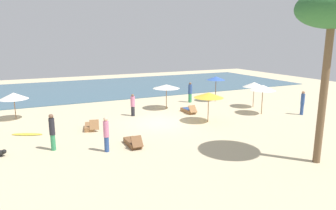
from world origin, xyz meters
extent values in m
plane|color=beige|center=(0.00, 0.00, 0.00)|extent=(60.00, 60.00, 0.00)
cube|color=#3D6075|center=(0.00, 17.00, 0.03)|extent=(48.00, 16.00, 0.06)
cylinder|color=olive|center=(9.06, 1.12, 1.05)|extent=(0.05, 0.05, 2.10)
cone|color=silver|center=(9.06, 1.12, 1.94)|extent=(1.88, 1.88, 0.41)
cylinder|color=brown|center=(-9.06, 5.34, 0.95)|extent=(0.05, 0.05, 1.90)
cone|color=silver|center=(-9.06, 5.34, 1.72)|extent=(1.97, 1.97, 0.47)
cylinder|color=brown|center=(8.01, -1.05, 1.11)|extent=(0.06, 0.06, 2.21)
cone|color=white|center=(8.01, -1.05, 2.06)|extent=(1.89, 1.89, 0.41)
cylinder|color=olive|center=(3.02, -1.23, 1.02)|extent=(0.06, 0.06, 2.04)
cone|color=gold|center=(3.02, -1.23, 1.91)|extent=(2.05, 2.05, 0.36)
cylinder|color=olive|center=(2.17, 3.75, 0.99)|extent=(0.06, 0.06, 1.99)
cone|color=silver|center=(2.17, 3.75, 1.88)|extent=(2.19, 2.19, 0.32)
cylinder|color=brown|center=(7.65, 4.67, 1.13)|extent=(0.06, 0.06, 2.27)
cone|color=#3359B2|center=(7.65, 4.67, 2.15)|extent=(1.70, 1.70, 0.33)
cube|color=brown|center=(-3.29, -3.50, 0.14)|extent=(0.62, 1.51, 0.28)
cube|color=brown|center=(-3.28, -4.20, 0.43)|extent=(0.58, 0.47, 0.55)
cube|color=olive|center=(-4.76, 0.62, 0.14)|extent=(0.92, 1.60, 0.28)
cube|color=olive|center=(-4.60, -0.06, 0.44)|extent=(0.64, 0.51, 0.60)
cube|color=olive|center=(3.18, 1.87, 0.14)|extent=(0.60, 1.50, 0.28)
cube|color=olive|center=(3.18, 1.17, 0.42)|extent=(0.57, 0.49, 0.53)
cube|color=#2D4C8C|center=(3.18, 1.87, 0.30)|extent=(0.51, 1.05, 0.03)
cylinder|color=#2D4C8C|center=(10.63, -2.54, 0.40)|extent=(0.33, 0.33, 0.80)
cylinder|color=#2D4C8C|center=(10.63, -2.54, 1.21)|extent=(0.39, 0.39, 0.83)
sphere|color=#A37556|center=(10.63, -2.54, 1.73)|extent=(0.23, 0.23, 0.23)
cylinder|color=#338C59|center=(5.28, 5.26, 0.40)|extent=(0.31, 0.31, 0.80)
cylinder|color=#2D4C8C|center=(5.28, 5.26, 1.21)|extent=(0.36, 0.36, 0.83)
sphere|color=brown|center=(5.28, 5.26, 1.73)|extent=(0.22, 0.22, 0.22)
cylinder|color=#338C59|center=(-7.23, -2.43, 0.42)|extent=(0.34, 0.34, 0.84)
cylinder|color=#26262D|center=(-7.23, -2.43, 1.27)|extent=(0.40, 0.40, 0.87)
sphere|color=brown|center=(-7.23, -2.43, 1.82)|extent=(0.24, 0.24, 0.24)
cylinder|color=#26262D|center=(-1.11, 2.69, 0.36)|extent=(0.28, 0.28, 0.72)
cylinder|color=#D17299|center=(-1.11, 2.69, 1.10)|extent=(0.33, 0.33, 0.75)
sphere|color=brown|center=(-1.11, 2.69, 1.57)|extent=(0.20, 0.20, 0.20)
cylinder|color=#2D4C8C|center=(-4.79, -3.83, 0.40)|extent=(0.34, 0.34, 0.79)
cylinder|color=#D17299|center=(-4.79, -3.83, 1.20)|extent=(0.39, 0.39, 0.82)
sphere|color=beige|center=(-4.79, -3.83, 1.71)|extent=(0.22, 0.22, 0.22)
cylinder|color=brown|center=(3.74, -9.41, 3.19)|extent=(0.33, 0.33, 6.38)
ellipsoid|color=#2D6633|center=(3.74, -9.41, 6.92)|extent=(3.07, 3.07, 1.69)
sphere|color=black|center=(-9.50, -2.29, 0.25)|extent=(0.22, 0.22, 0.22)
ellipsoid|color=gold|center=(-8.42, 1.02, 0.04)|extent=(1.85, 1.21, 0.07)
camera|label=1|loc=(-8.33, -18.50, 5.63)|focal=32.54mm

